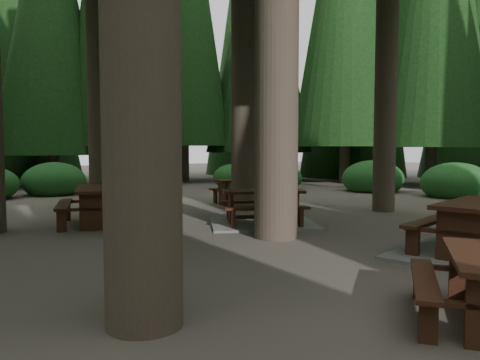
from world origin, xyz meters
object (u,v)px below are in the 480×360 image
picnic_table_c (263,213)px  picnic_table_d (244,188)px  picnic_table_a (474,236)px  picnic_table_b (94,200)px

picnic_table_c → picnic_table_d: bearing=89.7°
picnic_table_a → picnic_table_b: picnic_table_a is taller
picnic_table_a → picnic_table_d: bearing=69.9°
picnic_table_a → picnic_table_d: 7.87m
picnic_table_b → picnic_table_c: 3.85m
picnic_table_b → picnic_table_c: (3.37, -1.84, -0.29)m
picnic_table_a → picnic_table_d: picnic_table_a is taller
picnic_table_b → picnic_table_c: size_ratio=0.77×
picnic_table_a → picnic_table_c: bearing=89.0°
picnic_table_b → picnic_table_c: picnic_table_b is taller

